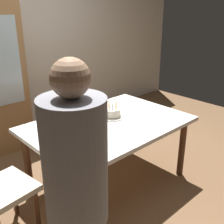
{
  "coord_description": "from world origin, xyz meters",
  "views": [
    {
      "loc": [
        -1.72,
        -1.89,
        1.84
      ],
      "look_at": [
        0.05,
        0.0,
        0.82
      ],
      "focal_mm": 44.28,
      "sensor_mm": 36.0,
      "label": 1
    }
  ],
  "objects_px": {
    "chair_spindle_back": "(68,119)",
    "person_celebrant": "(77,195)",
    "birthday_cake": "(111,113)",
    "plate_far_side": "(87,117)",
    "plate_near_celebrant": "(90,145)",
    "dining_table": "(108,129)"
  },
  "relations": [
    {
      "from": "chair_spindle_back",
      "to": "person_celebrant",
      "type": "bearing_deg",
      "value": -122.99
    },
    {
      "from": "birthday_cake",
      "to": "plate_far_side",
      "type": "bearing_deg",
      "value": 142.37
    },
    {
      "from": "plate_near_celebrant",
      "to": "person_celebrant",
      "type": "xyz_separation_m",
      "value": [
        -0.62,
        -0.67,
        0.2
      ]
    },
    {
      "from": "birthday_cake",
      "to": "person_celebrant",
      "type": "height_order",
      "value": "person_celebrant"
    },
    {
      "from": "birthday_cake",
      "to": "dining_table",
      "type": "bearing_deg",
      "value": -144.85
    },
    {
      "from": "plate_near_celebrant",
      "to": "chair_spindle_back",
      "type": "xyz_separation_m",
      "value": [
        0.54,
        1.11,
        -0.27
      ]
    },
    {
      "from": "dining_table",
      "to": "birthday_cake",
      "type": "height_order",
      "value": "birthday_cake"
    },
    {
      "from": "plate_far_side",
      "to": "person_celebrant",
      "type": "bearing_deg",
      "value": -130.1
    },
    {
      "from": "plate_far_side",
      "to": "chair_spindle_back",
      "type": "xyz_separation_m",
      "value": [
        0.18,
        0.62,
        -0.27
      ]
    },
    {
      "from": "dining_table",
      "to": "chair_spindle_back",
      "type": "bearing_deg",
      "value": 83.59
    },
    {
      "from": "dining_table",
      "to": "plate_near_celebrant",
      "type": "xyz_separation_m",
      "value": [
        -0.44,
        -0.25,
        0.08
      ]
    },
    {
      "from": "plate_near_celebrant",
      "to": "chair_spindle_back",
      "type": "distance_m",
      "value": 1.26
    },
    {
      "from": "plate_far_side",
      "to": "person_celebrant",
      "type": "height_order",
      "value": "person_celebrant"
    },
    {
      "from": "plate_far_side",
      "to": "person_celebrant",
      "type": "distance_m",
      "value": 1.54
    },
    {
      "from": "chair_spindle_back",
      "to": "birthday_cake",
      "type": "bearing_deg",
      "value": -87.99
    },
    {
      "from": "plate_near_celebrant",
      "to": "birthday_cake",
      "type": "bearing_deg",
      "value": 30.49
    },
    {
      "from": "chair_spindle_back",
      "to": "person_celebrant",
      "type": "relative_size",
      "value": 0.58
    },
    {
      "from": "birthday_cake",
      "to": "plate_far_side",
      "type": "xyz_separation_m",
      "value": [
        -0.2,
        0.16,
        -0.04
      ]
    },
    {
      "from": "chair_spindle_back",
      "to": "plate_near_celebrant",
      "type": "bearing_deg",
      "value": -115.86
    },
    {
      "from": "dining_table",
      "to": "plate_near_celebrant",
      "type": "distance_m",
      "value": 0.51
    },
    {
      "from": "dining_table",
      "to": "plate_far_side",
      "type": "bearing_deg",
      "value": 108.1
    },
    {
      "from": "dining_table",
      "to": "person_celebrant",
      "type": "distance_m",
      "value": 1.43
    }
  ]
}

